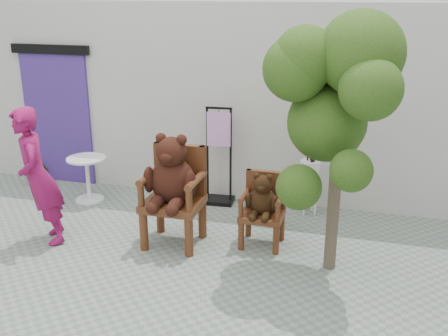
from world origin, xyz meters
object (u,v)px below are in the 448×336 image
(chair_big, at_px, (173,182))
(person, at_px, (38,177))
(display_stand, at_px, (219,167))
(cafe_table, at_px, (88,174))
(chair_small, at_px, (263,202))
(tree, at_px, (327,85))
(stool_bucket, at_px, (310,172))

(chair_big, bearing_deg, person, -165.13)
(display_stand, bearing_deg, cafe_table, -170.97)
(chair_small, xyz_separation_m, cafe_table, (-2.93, 0.72, -0.14))
(person, distance_m, display_stand, 2.67)
(display_stand, bearing_deg, chair_big, -101.25)
(chair_small, relative_size, person, 0.54)
(chair_small, xyz_separation_m, tree, (0.75, -0.40, 1.61))
(person, height_order, display_stand, person)
(chair_small, height_order, cafe_table, chair_small)
(stool_bucket, relative_size, tree, 0.49)
(chair_small, distance_m, cafe_table, 3.02)
(chair_big, bearing_deg, stool_bucket, 42.58)
(chair_big, xyz_separation_m, cafe_table, (-1.82, 1.00, -0.41))
(chair_small, xyz_separation_m, stool_bucket, (0.45, 1.16, 0.06))
(person, bearing_deg, cafe_table, 150.20)
(person, relative_size, cafe_table, 2.56)
(tree, bearing_deg, chair_big, 176.14)
(chair_small, height_order, stool_bucket, stool_bucket)
(stool_bucket, bearing_deg, person, -149.77)
(stool_bucket, height_order, tree, tree)
(display_stand, distance_m, stool_bucket, 1.39)
(chair_small, xyz_separation_m, person, (-2.77, -0.71, 0.32))
(chair_big, distance_m, tree, 2.30)
(display_stand, bearing_deg, tree, -47.97)
(stool_bucket, bearing_deg, display_stand, 178.46)
(stool_bucket, bearing_deg, chair_big, -137.42)
(chair_small, distance_m, tree, 1.82)
(person, xyz_separation_m, cafe_table, (-0.16, 1.44, -0.46))
(chair_small, relative_size, stool_bucket, 0.68)
(chair_big, height_order, tree, tree)
(chair_big, distance_m, display_stand, 1.51)
(person, height_order, tree, tree)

